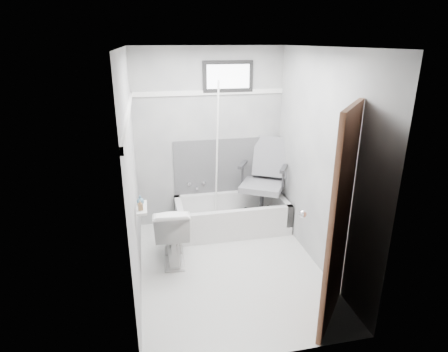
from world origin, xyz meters
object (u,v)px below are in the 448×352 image
object	(u,v)px
toilet	(172,232)
soap_bottle_b	(140,200)
bathtub	(232,215)
soap_bottle_a	(140,205)
office_chair	(262,180)
door	(387,236)

from	to	relation	value
toilet	soap_bottle_b	bearing A→B (deg)	53.75
bathtub	soap_bottle_a	bearing A→B (deg)	-136.14
toilet	soap_bottle_a	distance (m)	0.87
office_chair	toilet	world-z (taller)	office_chair
soap_bottle_b	office_chair	bearing A→B (deg)	32.39
bathtub	soap_bottle_b	xyz separation A→B (m)	(-1.17, -0.98, 0.75)
soap_bottle_a	office_chair	bearing A→B (deg)	35.82
soap_bottle_a	soap_bottle_b	size ratio (longest dim) A/B	1.02
door	soap_bottle_b	world-z (taller)	door
soap_bottle_b	toilet	bearing A→B (deg)	50.46
bathtub	toilet	world-z (taller)	toilet
door	soap_bottle_a	xyz separation A→B (m)	(-1.92, 1.09, -0.03)
soap_bottle_a	toilet	bearing A→B (deg)	58.76
office_chair	bathtub	bearing A→B (deg)	-145.86
office_chair	soap_bottle_b	world-z (taller)	office_chair
toilet	soap_bottle_b	xyz separation A→B (m)	(-0.32, -0.39, 0.61)
bathtub	soap_bottle_a	world-z (taller)	soap_bottle_a
soap_bottle_a	bathtub	bearing A→B (deg)	43.86
bathtub	office_chair	distance (m)	0.63
bathtub	office_chair	xyz separation A→B (m)	(0.43, 0.03, 0.46)
door	soap_bottle_a	world-z (taller)	door
soap_bottle_b	soap_bottle_a	bearing A→B (deg)	-90.00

